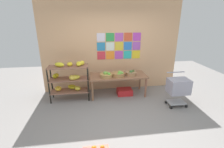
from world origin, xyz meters
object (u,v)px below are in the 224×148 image
Objects in this scene: fruit_basket_right at (107,75)px; produce_crate_under_table at (125,92)px; fruit_basket_centre at (131,73)px; banana_shelf_unit at (70,78)px; fruit_basket_back_right at (119,74)px; shopping_cart at (178,87)px; display_table at (118,77)px.

fruit_basket_right is 0.84m from produce_crate_under_table.
fruit_basket_right is (-0.73, -0.04, -0.01)m from fruit_basket_centre.
fruit_basket_back_right is (1.40, -0.00, 0.04)m from banana_shelf_unit.
fruit_basket_right is (1.04, -0.00, 0.03)m from banana_shelf_unit.
shopping_cart is (1.81, -0.77, -0.17)m from fruit_basket_right.
produce_crate_under_table is (0.20, 0.08, -0.62)m from fruit_basket_back_right.
produce_crate_under_table is 0.51× the size of shopping_cart.
fruit_basket_back_right reaches higher than display_table.
banana_shelf_unit reaches higher than display_table.
display_table is 1.70m from shopping_cart.
produce_crate_under_table is at bearing 21.92° from fruit_basket_back_right.
shopping_cart is (1.45, -0.76, -0.17)m from fruit_basket_back_right.
shopping_cart reaches higher than fruit_basket_centre.
shopping_cart reaches higher than fruit_basket_back_right.
fruit_basket_back_right reaches higher than produce_crate_under_table.
banana_shelf_unit is at bearing 179.93° from fruit_basket_right.
fruit_basket_centre is (1.77, 0.03, 0.04)m from banana_shelf_unit.
fruit_basket_centre is 0.86× the size of fruit_basket_right.
fruit_basket_right is (-0.36, -0.11, 0.13)m from display_table.
display_table is 1.88× the size of shopping_cart.
fruit_basket_right is 1.97m from shopping_cart.
shopping_cart reaches higher than fruit_basket_right.
fruit_basket_right is at bearing -171.94° from produce_crate_under_table.
banana_shelf_unit is 2.93× the size of fruit_basket_back_right.
fruit_basket_centre is (0.37, -0.08, 0.14)m from display_table.
banana_shelf_unit reaches higher than shopping_cart.
fruit_basket_back_right is 0.66m from produce_crate_under_table.
fruit_basket_centre is 0.73m from fruit_basket_right.
produce_crate_under_table is (0.20, -0.03, -0.48)m from display_table.
produce_crate_under_table is at bearing 8.06° from fruit_basket_right.
fruit_basket_right is at bearing -177.21° from fruit_basket_centre.
fruit_basket_back_right reaches higher than fruit_basket_right.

